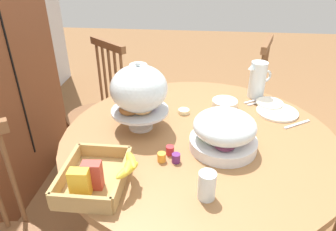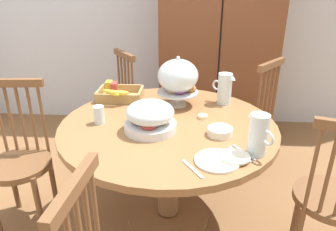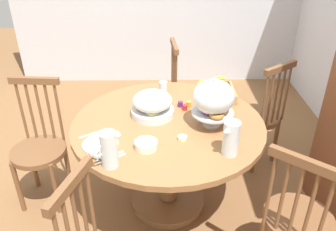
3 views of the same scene
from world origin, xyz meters
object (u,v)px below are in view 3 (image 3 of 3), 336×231
windsor_chair_near_window (258,117)px  china_plate_small (102,151)px  dining_table (168,145)px  fruit_platter_covered (152,104)px  windsor_chair_facing_door (40,150)px  cereal_bowl (146,145)px  milk_pitcher (109,151)px  windsor_chair_host_seat (297,221)px  butter_dish (182,138)px  pastry_stand_with_dome (214,99)px  windsor_chair_by_cabinet (160,96)px  drinking_glass (163,88)px  orange_juice_pitcher (231,140)px  cereal_basket (216,91)px  china_plate_large (100,144)px

windsor_chair_near_window → china_plate_small: bearing=-52.8°
china_plate_small → dining_table: bearing=132.1°
windsor_chair_near_window → fruit_platter_covered: windsor_chair_near_window is taller
windsor_chair_facing_door → china_plate_small: (0.45, 0.56, 0.30)m
cereal_bowl → windsor_chair_facing_door: bearing=-116.0°
fruit_platter_covered → milk_pitcher: bearing=-21.7°
windsor_chair_host_seat → cereal_bowl: size_ratio=6.96×
windsor_chair_near_window → butter_dish: (0.76, -0.70, 0.30)m
windsor_chair_host_seat → pastry_stand_with_dome: bearing=-143.6°
windsor_chair_facing_door → china_plate_small: size_ratio=6.50×
china_plate_small → windsor_chair_by_cabinet: bearing=165.9°
milk_pitcher → drinking_glass: milk_pitcher is taller
windsor_chair_facing_door → fruit_platter_covered: windsor_chair_facing_door is taller
windsor_chair_near_window → windsor_chair_by_cabinet: size_ratio=1.00×
fruit_platter_covered → orange_juice_pitcher: orange_juice_pitcher is taller
windsor_chair_host_seat → cereal_basket: (-1.02, -0.34, 0.33)m
drinking_glass → fruit_platter_covered: bearing=-13.2°
dining_table → china_plate_large: 0.53m
windsor_chair_host_seat → cereal_bowl: windsor_chair_host_seat is taller
windsor_chair_host_seat → orange_juice_pitcher: windsor_chair_host_seat is taller
fruit_platter_covered → china_plate_small: fruit_platter_covered is taller
windsor_chair_host_seat → orange_juice_pitcher: size_ratio=4.57×
orange_juice_pitcher → cereal_basket: orange_juice_pitcher is taller
windsor_chair_facing_door → windsor_chair_host_seat: same height
cereal_bowl → butter_dish: bearing=111.6°
milk_pitcher → butter_dish: milk_pitcher is taller
windsor_chair_near_window → cereal_bowl: size_ratio=6.96×
pastry_stand_with_dome → drinking_glass: bearing=-145.1°
fruit_platter_covered → china_plate_large: (0.36, -0.31, -0.08)m
windsor_chair_facing_door → windsor_chair_host_seat: (0.72, 1.67, 0.00)m
windsor_chair_near_window → drinking_glass: bearing=-81.0°
china_plate_small → cereal_basket: bearing=134.0°
windsor_chair_host_seat → butter_dish: windsor_chair_host_seat is taller
china_plate_small → drinking_glass: drinking_glass is taller
dining_table → windsor_chair_host_seat: 0.96m
windsor_chair_near_window → milk_pitcher: bearing=-47.9°
pastry_stand_with_dome → china_plate_small: pastry_stand_with_dome is taller
fruit_platter_covered → cereal_bowl: (0.40, -0.03, -0.06)m
windsor_chair_by_cabinet → china_plate_small: (1.31, -0.33, 0.30)m
orange_juice_pitcher → pastry_stand_with_dome: bearing=-168.5°
cereal_basket → butter_dish: 0.67m
china_plate_large → butter_dish: 0.51m
windsor_chair_near_window → fruit_platter_covered: bearing=-63.3°
pastry_stand_with_dome → cereal_basket: pastry_stand_with_dome is taller
china_plate_large → butter_dish: size_ratio=3.67×
china_plate_large → cereal_bowl: size_ratio=1.57×
windsor_chair_near_window → butter_dish: bearing=-42.8°
china_plate_large → drinking_glass: bearing=150.4°
china_plate_large → windsor_chair_by_cabinet: bearing=163.8°
dining_table → butter_dish: bearing=21.9°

